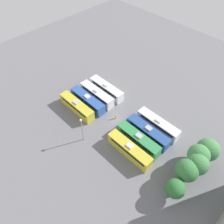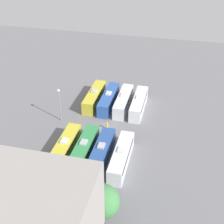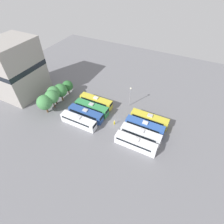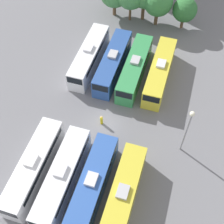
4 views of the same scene
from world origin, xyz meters
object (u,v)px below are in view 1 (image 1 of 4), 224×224
(light_pole, at_px, (82,126))
(tree_4, at_px, (175,189))
(bus_0, at_px, (107,89))
(tree_2, at_px, (197,164))
(bus_6, at_px, (138,140))
(tree_3, at_px, (187,170))
(tree_1, at_px, (199,155))
(bus_4, at_px, (158,124))
(bus_3, at_px, (77,106))
(bus_7, at_px, (130,150))
(worker_person, at_px, (116,116))
(bus_2, at_px, (88,100))
(bus_1, at_px, (97,94))
(bus_5, at_px, (148,132))
(tree_0, at_px, (208,150))

(light_pole, bearing_deg, tree_4, 99.29)
(bus_0, height_order, tree_2, tree_2)
(bus_6, xyz_separation_m, tree_3, (0.41, 12.89, 2.68))
(light_pole, height_order, tree_1, light_pole)
(bus_0, relative_size, bus_4, 1.00)
(light_pole, bearing_deg, bus_4, 145.68)
(tree_1, bearing_deg, bus_0, -95.48)
(bus_3, bearing_deg, bus_7, 89.96)
(bus_6, bearing_deg, tree_4, 70.11)
(bus_4, bearing_deg, tree_3, 58.79)
(bus_3, height_order, tree_1, tree_1)
(worker_person, distance_m, tree_4, 23.99)
(tree_2, bearing_deg, tree_4, -3.15)
(bus_2, xyz_separation_m, tree_3, (0.40, 31.70, 2.68))
(bus_1, relative_size, bus_4, 1.00)
(bus_2, relative_size, tree_4, 2.16)
(tree_4, bearing_deg, bus_5, -122.02)
(tree_0, relative_size, tree_2, 0.96)
(bus_1, relative_size, tree_3, 1.74)
(bus_7, height_order, tree_3, tree_3)
(tree_0, bearing_deg, bus_3, -71.77)
(tree_0, height_order, tree_1, tree_1)
(bus_4, height_order, bus_7, same)
(bus_3, height_order, bus_4, same)
(bus_2, distance_m, bus_6, 18.81)
(bus_4, bearing_deg, bus_7, -0.33)
(bus_3, distance_m, tree_0, 34.36)
(bus_0, relative_size, light_pole, 1.54)
(light_pole, bearing_deg, bus_5, 138.80)
(bus_5, height_order, tree_4, tree_4)
(tree_1, height_order, tree_4, tree_1)
(bus_6, height_order, worker_person, bus_6)
(bus_6, bearing_deg, bus_2, -89.96)
(bus_5, bearing_deg, bus_3, -70.17)
(bus_1, bearing_deg, tree_1, 91.13)
(bus_5, height_order, tree_2, tree_2)
(bus_1, xyz_separation_m, worker_person, (1.55, 9.26, -0.95))
(bus_5, height_order, bus_6, same)
(bus_5, xyz_separation_m, tree_4, (8.19, 13.09, 1.79))
(bus_3, height_order, tree_2, tree_2)
(bus_3, bearing_deg, tree_3, 95.68)
(bus_1, bearing_deg, bus_6, 79.42)
(bus_4, xyz_separation_m, tree_3, (7.55, 12.46, 2.68))
(bus_2, distance_m, bus_7, 19.52)
(bus_6, relative_size, tree_0, 1.73)
(bus_3, xyz_separation_m, worker_person, (-5.56, 9.59, -0.95))
(bus_7, bearing_deg, bus_5, -178.55)
(bus_7, bearing_deg, bus_2, -100.62)
(bus_1, xyz_separation_m, bus_2, (3.53, 0.02, 0.00))
(bus_3, distance_m, light_pole, 10.76)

